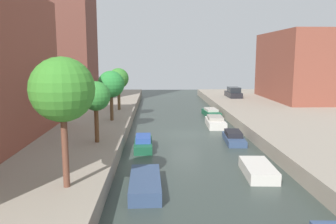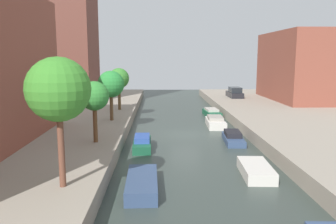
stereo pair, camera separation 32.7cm
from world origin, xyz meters
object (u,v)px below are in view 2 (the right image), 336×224
object	(u,v)px
parked_car	(235,93)
street_tree_2	(111,84)
moored_boat_left_2	(142,143)
moored_boat_left_1	(142,184)
moored_boat_right_2	(233,138)
moored_boat_right_4	(212,113)
apartment_tower_far	(54,6)
moored_boat_right_1	(256,170)
street_tree_1	(94,97)
low_block_right	(310,66)
moored_boat_right_3	(215,122)
street_tree_0	(58,90)
street_tree_3	(119,79)

from	to	relation	value
parked_car	street_tree_2	bearing A→B (deg)	-130.55
moored_boat_left_2	moored_boat_left_1	bearing A→B (deg)	-87.41
moored_boat_right_2	parked_car	bearing A→B (deg)	77.22
parked_car	moored_boat_right_4	distance (m)	11.25
apartment_tower_far	street_tree_2	xyz separation A→B (m)	(9.40, -16.28, -9.12)
moored_boat_right_1	street_tree_1	bearing A→B (deg)	156.93
low_block_right	street_tree_1	xyz separation A→B (m)	(-24.60, -22.83, -1.42)
moored_boat_right_1	moored_boat_left_2	bearing A→B (deg)	138.26
moored_boat_right_1	moored_boat_right_2	distance (m)	7.84
moored_boat_left_1	moored_boat_left_2	world-z (taller)	moored_boat_left_2
moored_boat_left_1	moored_boat_right_2	bearing A→B (deg)	55.25
low_block_right	moored_boat_right_4	distance (m)	16.61
moored_boat_left_2	moored_boat_right_3	bearing A→B (deg)	49.93
street_tree_0	apartment_tower_far	bearing A→B (deg)	106.14
street_tree_3	moored_boat_right_4	world-z (taller)	street_tree_3
moored_boat_left_2	moored_boat_right_4	xyz separation A→B (m)	(7.37, 14.04, -0.04)
street_tree_3	moored_boat_right_3	distance (m)	11.56
parked_car	moored_boat_right_1	world-z (taller)	parked_car
street_tree_0	street_tree_3	size ratio (longest dim) A/B	1.26
parked_car	moored_boat_right_2	distance (m)	22.90
low_block_right	street_tree_1	world-z (taller)	low_block_right
moored_boat_right_3	moored_boat_right_4	world-z (taller)	moored_boat_right_3
low_block_right	moored_boat_left_1	bearing A→B (deg)	-126.17
moored_boat_left_2	street_tree_2	bearing A→B (deg)	115.98
street_tree_1	moored_boat_right_2	xyz separation A→B (m)	(10.21, 3.66, -3.75)
street_tree_2	moored_boat_left_1	bearing A→B (deg)	-76.54
street_tree_3	moored_boat_left_1	bearing A→B (deg)	-80.63
street_tree_1	street_tree_0	bearing A→B (deg)	-90.00
street_tree_2	street_tree_3	distance (m)	6.41
street_tree_1	street_tree_2	size ratio (longest dim) A/B	0.92
moored_boat_right_3	street_tree_1	bearing A→B (deg)	-134.77
apartment_tower_far	low_block_right	distance (m)	34.93
parked_car	moored_boat_right_3	xyz separation A→B (m)	(-5.43, -16.04, -1.19)
street_tree_3	moored_boat_left_1	distance (m)	21.33
low_block_right	street_tree_3	world-z (taller)	low_block_right
street_tree_3	moored_boat_right_3	bearing A→B (deg)	-25.08
street_tree_1	street_tree_3	xyz separation A→B (m)	(0.00, 14.52, 0.29)
moored_boat_right_2	moored_boat_right_4	world-z (taller)	moored_boat_right_4
apartment_tower_far	street_tree_2	bearing A→B (deg)	-60.00
moored_boat_right_1	moored_boat_right_3	size ratio (longest dim) A/B	0.83
street_tree_0	street_tree_2	world-z (taller)	street_tree_0
apartment_tower_far	moored_boat_right_2	world-z (taller)	apartment_tower_far
moored_boat_left_2	moored_boat_right_3	world-z (taller)	moored_boat_left_2
moored_boat_right_2	street_tree_2	bearing A→B (deg)	156.44
street_tree_1	moored_boat_left_1	size ratio (longest dim) A/B	0.96
low_block_right	moored_boat_right_1	bearing A→B (deg)	-118.71
street_tree_0	street_tree_2	size ratio (longest dim) A/B	1.27
moored_boat_left_1	moored_boat_right_3	distance (m)	17.30
street_tree_1	moored_boat_right_4	size ratio (longest dim) A/B	0.98
apartment_tower_far	low_block_right	world-z (taller)	apartment_tower_far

